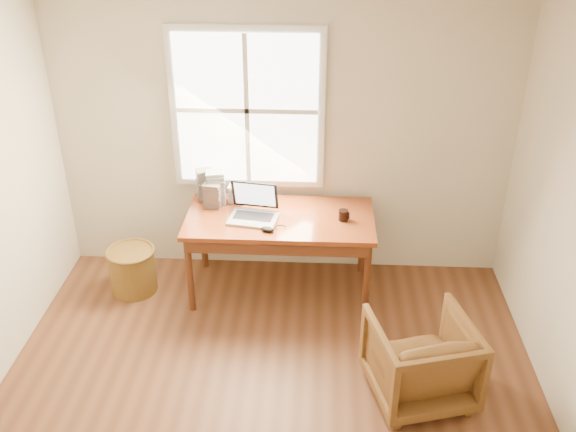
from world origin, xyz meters
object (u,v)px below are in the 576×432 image
armchair (421,359)px  laptop (253,204)px  coffee_mug (343,215)px  wicker_stool (133,271)px  desk (280,218)px  cd_stack_a (216,187)px

armchair → laptop: bearing=-57.3°
laptop → coffee_mug: laptop is taller
wicker_stool → laptop: (1.09, 0.00, 0.70)m
coffee_mug → desk: bearing=-163.1°
armchair → wicker_stool: (-2.39, 1.17, -0.12)m
wicker_stool → laptop: size_ratio=0.97×
armchair → wicker_stool: bearing=-41.3°
desk → laptop: (-0.22, -0.08, 0.17)m
laptop → cd_stack_a: size_ratio=1.38×
desk → cd_stack_a: 0.64m
armchair → coffee_mug: size_ratio=7.58×
laptop → cd_stack_a: bearing=148.9°
desk → wicker_stool: bearing=-176.7°
laptop → coffee_mug: 0.76m
coffee_mug → cd_stack_a: size_ratio=0.30×
wicker_stool → coffee_mug: size_ratio=4.38×
cd_stack_a → wicker_stool: bearing=-158.0°
armchair → coffee_mug: bearing=-81.3°
wicker_stool → cd_stack_a: cd_stack_a is taller
armchair → coffee_mug: 1.41m
armchair → cd_stack_a: (-1.65, 1.47, 0.58)m
laptop → wicker_stool: bearing=-171.1°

